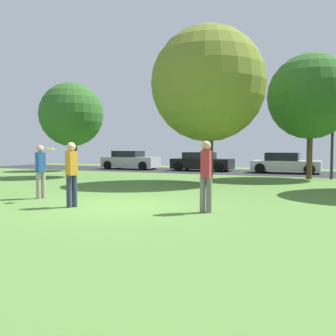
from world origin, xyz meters
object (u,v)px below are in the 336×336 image
(person_catcher, at_px, (41,169))
(person_bystander, at_px, (206,173))
(parked_car_black, at_px, (202,162))
(maple_tree_far, at_px, (71,115))
(person_thrower, at_px, (72,171))
(oak_tree_left, at_px, (73,119))
(parked_car_silver, at_px, (130,161))
(street_lamp_post, at_px, (332,136))
(frisbee_disc, at_px, (51,149))
(oak_tree_center, at_px, (208,84))
(parked_car_white, at_px, (285,164))
(maple_tree_near, at_px, (311,96))

(person_catcher, distance_m, person_bystander, 5.57)
(parked_car_black, bearing_deg, maple_tree_far, -119.15)
(person_thrower, bearing_deg, oak_tree_left, -25.59)
(maple_tree_far, height_order, parked_car_silver, maple_tree_far)
(maple_tree_far, height_order, parked_car_black, maple_tree_far)
(person_thrower, xyz_separation_m, street_lamp_post, (6.28, 12.83, 1.28))
(frisbee_disc, distance_m, parked_car_silver, 17.30)
(oak_tree_center, xyz_separation_m, parked_car_white, (2.38, 8.56, -3.88))
(person_catcher, xyz_separation_m, frisbee_disc, (0.75, -0.36, 0.64))
(person_bystander, bearing_deg, street_lamp_post, -21.65)
(oak_tree_left, xyz_separation_m, frisbee_disc, (9.38, -12.56, -2.11))
(person_thrower, distance_m, parked_car_silver, 18.35)
(person_bystander, distance_m, parked_car_white, 16.00)
(person_catcher, relative_size, person_bystander, 0.95)
(person_thrower, height_order, frisbee_disc, person_thrower)
(oak_tree_center, height_order, parked_car_black, oak_tree_center)
(person_thrower, relative_size, parked_car_silver, 0.40)
(maple_tree_far, distance_m, parked_car_silver, 8.63)
(person_catcher, height_order, parked_car_black, person_catcher)
(maple_tree_near, bearing_deg, frisbee_disc, -118.53)
(oak_tree_left, relative_size, street_lamp_post, 1.19)
(maple_tree_near, distance_m, street_lamp_post, 2.30)
(person_catcher, height_order, street_lamp_post, street_lamp_post)
(maple_tree_far, relative_size, person_thrower, 2.99)
(person_catcher, bearing_deg, frisbee_disc, 0.00)
(parked_car_silver, xyz_separation_m, parked_car_white, (11.45, 0.18, -0.04))
(frisbee_disc, xyz_separation_m, street_lamp_post, (7.54, 12.23, 0.67))
(street_lamp_post, bearing_deg, oak_tree_center, -137.80)
(oak_tree_left, bearing_deg, street_lamp_post, -1.12)
(person_bystander, bearing_deg, maple_tree_far, 44.59)
(person_catcher, relative_size, frisbee_disc, 4.77)
(person_thrower, xyz_separation_m, parked_car_black, (-2.22, 16.83, -0.35))
(oak_tree_center, distance_m, parked_car_white, 9.69)
(parked_car_white, bearing_deg, maple_tree_far, -141.49)
(maple_tree_far, distance_m, frisbee_disc, 9.83)
(maple_tree_near, xyz_separation_m, parked_car_black, (-7.43, 4.31, -3.65))
(person_thrower, xyz_separation_m, parked_car_white, (3.50, 16.71, -0.36))
(oak_tree_center, height_order, street_lamp_post, oak_tree_center)
(frisbee_disc, bearing_deg, maple_tree_far, 125.76)
(person_bystander, bearing_deg, parked_car_black, 10.74)
(person_thrower, bearing_deg, maple_tree_near, -87.16)
(oak_tree_center, relative_size, person_catcher, 4.21)
(parked_car_black, relative_size, parked_car_white, 1.01)
(oak_tree_left, bearing_deg, person_bystander, -41.25)
(person_catcher, height_order, frisbee_disc, person_catcher)
(maple_tree_near, distance_m, parked_car_white, 5.82)
(frisbee_disc, height_order, parked_car_silver, frisbee_disc)
(oak_tree_center, xyz_separation_m, parked_car_silver, (-9.07, 8.38, -3.83))
(maple_tree_far, xyz_separation_m, person_catcher, (4.89, -7.47, -2.52))
(parked_car_silver, bearing_deg, person_thrower, -64.32)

